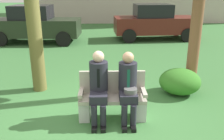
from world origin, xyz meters
TOP-DOWN VIEW (x-y plane):
  - ground_plane at (0.00, 0.00)m, footprint 80.00×80.00m
  - park_bench at (0.38, 0.18)m, footprint 1.26×0.44m
  - seated_man_left at (0.12, 0.07)m, footprint 0.34×0.72m
  - seated_man_right at (0.66, 0.06)m, footprint 0.34×0.72m
  - shrub_near_bench at (2.00, 1.27)m, footprint 0.97×0.89m
  - parked_car_near at (-2.96, 7.13)m, footprint 3.95×1.82m
  - parked_car_far at (2.59, 7.78)m, footprint 3.98×1.89m

SIDE VIEW (x-z plane):
  - ground_plane at x=0.00m, z-range 0.00..0.00m
  - shrub_near_bench at x=2.00m, z-range 0.00..0.61m
  - park_bench at x=0.38m, z-range -0.06..0.84m
  - seated_man_right at x=0.66m, z-range 0.07..1.39m
  - seated_man_left at x=0.12m, z-range 0.08..1.41m
  - parked_car_near at x=-2.96m, z-range 0.00..1.68m
  - parked_car_far at x=2.59m, z-range 0.00..1.68m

